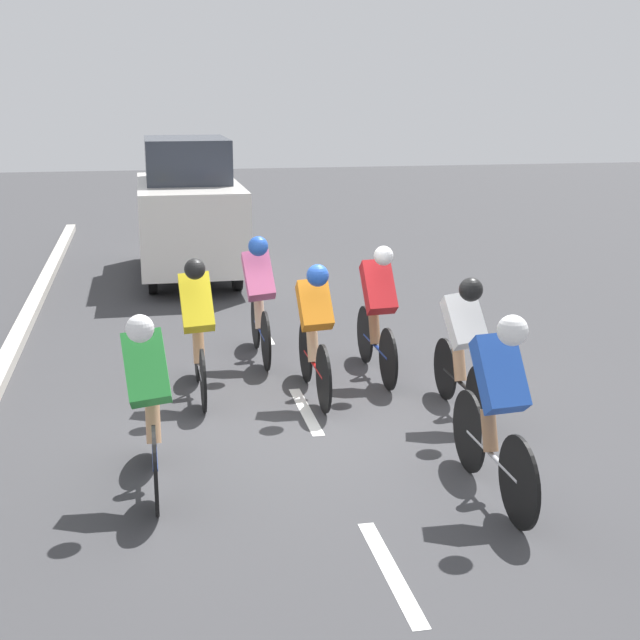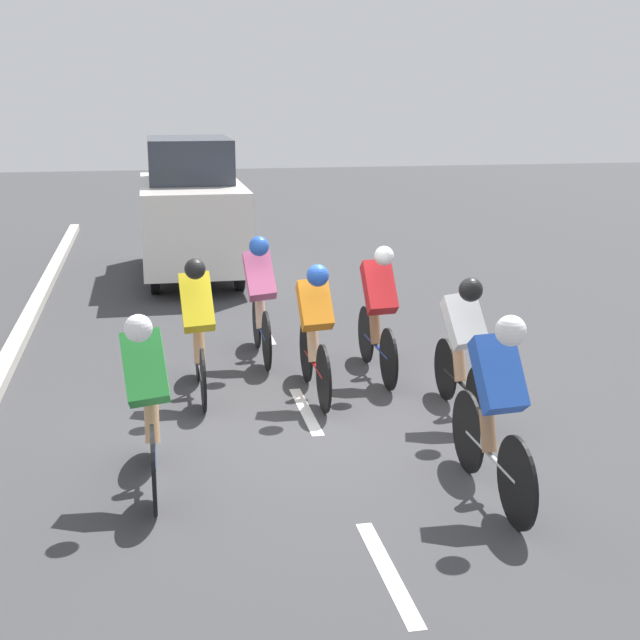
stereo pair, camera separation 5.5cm
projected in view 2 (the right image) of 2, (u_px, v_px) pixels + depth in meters
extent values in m
plane|color=#38383A|center=(309.00, 417.00, 8.89)|extent=(60.00, 60.00, 0.00)
cube|color=white|center=(388.00, 571.00, 6.03)|extent=(0.12, 1.40, 0.01)
cube|color=white|center=(306.00, 411.00, 9.07)|extent=(0.12, 1.40, 0.01)
cube|color=white|center=(265.00, 331.00, 12.12)|extent=(0.12, 1.40, 0.01)
cylinder|color=black|center=(468.00, 432.00, 7.56)|extent=(0.03, 0.71, 0.71)
cylinder|color=black|center=(517.00, 483.00, 6.57)|extent=(0.03, 0.71, 0.71)
cylinder|color=#B7B7BC|center=(491.00, 455.00, 7.07)|extent=(0.04, 1.04, 0.04)
cylinder|color=#B7B7BC|center=(483.00, 422.00, 7.19)|extent=(0.04, 0.04, 0.42)
cylinder|color=#1999D8|center=(489.00, 441.00, 7.09)|extent=(0.07, 0.07, 0.16)
cylinder|color=#9E704C|center=(488.00, 431.00, 7.10)|extent=(0.12, 0.23, 0.36)
cube|color=blue|center=(498.00, 374.00, 6.79)|extent=(0.35, 0.50, 0.61)
sphere|color=white|center=(511.00, 331.00, 6.48)|extent=(0.23, 0.23, 0.23)
cylinder|color=black|center=(197.00, 352.00, 9.97)|extent=(0.03, 0.65, 0.65)
cylinder|color=black|center=(203.00, 380.00, 9.00)|extent=(0.03, 0.65, 0.65)
cylinder|color=#B7B7BC|center=(200.00, 366.00, 9.49)|extent=(0.04, 1.02, 0.04)
cylinder|color=#B7B7BC|center=(198.00, 342.00, 9.61)|extent=(0.04, 0.04, 0.42)
cylinder|color=#1999D8|center=(200.00, 355.00, 9.51)|extent=(0.07, 0.07, 0.16)
cylinder|color=tan|center=(199.00, 347.00, 9.52)|extent=(0.12, 0.23, 0.36)
cube|color=yellow|center=(197.00, 302.00, 9.21)|extent=(0.35, 0.51, 0.62)
sphere|color=black|center=(195.00, 269.00, 8.90)|extent=(0.21, 0.21, 0.21)
cylinder|color=black|center=(306.00, 351.00, 9.94)|extent=(0.03, 0.70, 0.70)
cylinder|color=black|center=(324.00, 379.00, 8.97)|extent=(0.03, 0.70, 0.70)
cylinder|color=red|center=(314.00, 364.00, 9.46)|extent=(0.04, 1.02, 0.04)
cylinder|color=red|center=(311.00, 341.00, 9.57)|extent=(0.04, 0.04, 0.42)
cylinder|color=green|center=(314.00, 354.00, 9.48)|extent=(0.07, 0.07, 0.16)
cylinder|color=#DBAD84|center=(313.00, 346.00, 9.49)|extent=(0.12, 0.23, 0.36)
cube|color=orange|center=(315.00, 305.00, 9.19)|extent=(0.35, 0.45, 0.54)
sphere|color=blue|center=(318.00, 276.00, 8.89)|extent=(0.23, 0.23, 0.23)
cylinder|color=black|center=(445.00, 369.00, 9.36)|extent=(0.03, 0.65, 0.65)
cylinder|color=black|center=(479.00, 400.00, 8.42)|extent=(0.03, 0.65, 0.65)
cylinder|color=black|center=(461.00, 384.00, 8.89)|extent=(0.04, 0.98, 0.04)
cylinder|color=black|center=(456.00, 359.00, 9.00)|extent=(0.04, 0.04, 0.42)
cylinder|color=#1999D8|center=(460.00, 373.00, 8.92)|extent=(0.07, 0.07, 0.16)
cylinder|color=tan|center=(459.00, 364.00, 8.92)|extent=(0.12, 0.23, 0.36)
cube|color=white|center=(464.00, 321.00, 8.62)|extent=(0.38, 0.46, 0.57)
sphere|color=black|center=(471.00, 290.00, 8.32)|extent=(0.23, 0.23, 0.23)
cylinder|color=black|center=(152.00, 425.00, 7.73)|extent=(0.03, 0.70, 0.70)
cylinder|color=black|center=(154.00, 470.00, 6.81)|extent=(0.03, 0.70, 0.70)
cylinder|color=navy|center=(153.00, 446.00, 7.27)|extent=(0.04, 0.98, 0.04)
cylinder|color=navy|center=(152.00, 415.00, 7.38)|extent=(0.04, 0.04, 0.42)
cylinder|color=green|center=(152.00, 432.00, 7.29)|extent=(0.07, 0.07, 0.16)
cylinder|color=tan|center=(152.00, 422.00, 7.29)|extent=(0.12, 0.23, 0.36)
cube|color=green|center=(145.00, 368.00, 6.99)|extent=(0.38, 0.49, 0.61)
sphere|color=white|center=(138.00, 328.00, 6.68)|extent=(0.21, 0.21, 0.21)
cylinder|color=black|center=(366.00, 334.00, 10.65)|extent=(0.03, 0.68, 0.68)
cylinder|color=black|center=(389.00, 359.00, 9.65)|extent=(0.03, 0.68, 0.68)
cylinder|color=navy|center=(377.00, 346.00, 10.15)|extent=(0.04, 1.04, 0.04)
cylinder|color=navy|center=(373.00, 324.00, 10.27)|extent=(0.04, 0.04, 0.42)
cylinder|color=yellow|center=(376.00, 337.00, 10.17)|extent=(0.07, 0.07, 0.16)
cylinder|color=#9E704C|center=(375.00, 329.00, 10.18)|extent=(0.12, 0.23, 0.36)
cube|color=red|center=(379.00, 287.00, 9.88)|extent=(0.34, 0.50, 0.61)
sphere|color=white|center=(384.00, 256.00, 9.57)|extent=(0.21, 0.21, 0.21)
cylinder|color=black|center=(257.00, 321.00, 11.25)|extent=(0.03, 0.70, 0.70)
cylinder|color=black|center=(267.00, 341.00, 10.34)|extent=(0.03, 0.70, 0.70)
cylinder|color=navy|center=(261.00, 330.00, 10.79)|extent=(0.04, 0.95, 0.04)
cylinder|color=navy|center=(259.00, 310.00, 10.90)|extent=(0.04, 0.04, 0.42)
cylinder|color=#1999D8|center=(261.00, 321.00, 10.82)|extent=(0.07, 0.07, 0.16)
cylinder|color=beige|center=(260.00, 315.00, 10.82)|extent=(0.12, 0.23, 0.36)
cube|color=pink|center=(259.00, 275.00, 10.52)|extent=(0.37, 0.49, 0.61)
sphere|color=blue|center=(259.00, 246.00, 10.21)|extent=(0.23, 0.23, 0.23)
cylinder|color=black|center=(239.00, 271.00, 14.56)|extent=(0.14, 0.64, 0.64)
cylinder|color=black|center=(155.00, 274.00, 14.31)|extent=(0.14, 0.64, 0.64)
cylinder|color=black|center=(225.00, 245.00, 16.96)|extent=(0.14, 0.64, 0.64)
cylinder|color=black|center=(153.00, 248.00, 16.71)|extent=(0.14, 0.64, 0.64)
cube|color=silver|center=(192.00, 221.00, 15.47)|extent=(1.70, 4.07, 1.34)
cube|color=#2D333D|center=(189.00, 159.00, 15.40)|extent=(1.39, 2.24, 0.74)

